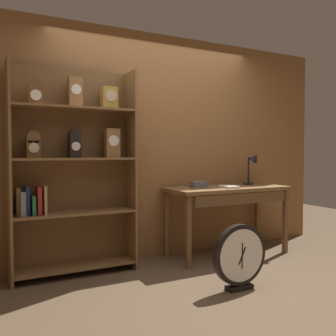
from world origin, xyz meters
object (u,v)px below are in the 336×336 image
object	(u,v)px
workbench	(228,195)
toolbox_small	(199,185)
bookshelf	(72,168)
open_repair_manual	(229,187)
desk_lamp	(253,163)
round_clock_large	(240,256)

from	to	relation	value
workbench	toolbox_small	distance (m)	0.39
bookshelf	open_repair_manual	size ratio (longest dim) A/B	9.42
open_repair_manual	desk_lamp	bearing A→B (deg)	24.16
workbench	open_repair_manual	world-z (taller)	open_repair_manual
workbench	bookshelf	bearing A→B (deg)	175.03
bookshelf	round_clock_large	world-z (taller)	bookshelf
toolbox_small	workbench	bearing A→B (deg)	-14.18
bookshelf	open_repair_manual	distance (m)	1.78
bookshelf	open_repair_manual	bearing A→B (deg)	-7.81
bookshelf	workbench	bearing A→B (deg)	-4.97
workbench	open_repair_manual	size ratio (longest dim) A/B	6.69
desk_lamp	round_clock_large	xyz separation A→B (m)	(-1.05, -1.07, -0.79)
open_repair_manual	round_clock_large	distance (m)	1.15
open_repair_manual	workbench	bearing A→B (deg)	59.80
toolbox_small	round_clock_large	world-z (taller)	toolbox_small
workbench	desk_lamp	bearing A→B (deg)	13.82
workbench	desk_lamp	size ratio (longest dim) A/B	3.53
workbench	toolbox_small	bearing A→B (deg)	165.82
workbench	toolbox_small	world-z (taller)	toolbox_small
bookshelf	desk_lamp	size ratio (longest dim) A/B	4.97
toolbox_small	open_repair_manual	size ratio (longest dim) A/B	0.88
bookshelf	toolbox_small	world-z (taller)	bookshelf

